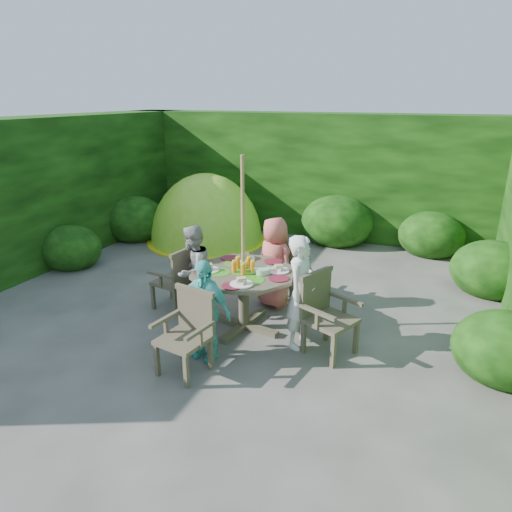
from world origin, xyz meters
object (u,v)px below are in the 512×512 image
at_px(child_back, 275,263).
at_px(parasol_pole, 243,247).
at_px(garden_chair_front, 188,331).
at_px(child_front, 204,310).
at_px(patio_table, 244,280).
at_px(child_left, 193,271).
at_px(dome_tent, 207,241).
at_px(garden_chair_left, 176,278).
at_px(garden_chair_right, 325,312).
at_px(garden_chair_back, 284,268).
at_px(child_right, 301,292).

bearing_deg(child_back, parasol_pole, 105.65).
bearing_deg(garden_chair_front, child_front, 91.39).
xyz_separation_m(patio_table, child_left, (-0.80, 0.12, -0.04)).
bearing_deg(garden_chair_front, dome_tent, 126.05).
relative_size(garden_chair_front, child_back, 0.68).
bearing_deg(garden_chair_left, child_back, 125.20).
bearing_deg(child_front, garden_chair_right, 37.12).
height_order(patio_table, child_front, child_front).
distance_m(garden_chair_left, garden_chair_back, 1.56).
height_order(parasol_pole, child_left, parasol_pole).
distance_m(garden_chair_right, garden_chair_back, 1.55).
bearing_deg(patio_table, child_back, 81.97).
relative_size(garden_chair_front, child_front, 0.74).
height_order(patio_table, garden_chair_right, patio_table).
bearing_deg(child_back, child_right, 150.65).
distance_m(child_right, child_left, 1.60).
height_order(garden_chair_right, dome_tent, dome_tent).
relative_size(child_right, child_front, 1.16).
xyz_separation_m(patio_table, child_right, (0.79, -0.12, 0.02)).
bearing_deg(child_front, child_right, 45.41).
height_order(garden_chair_back, child_right, child_right).
xyz_separation_m(patio_table, garden_chair_front, (-0.16, -1.09, -0.19)).
bearing_deg(garden_chair_left, child_front, 53.34).
relative_size(garden_chair_back, dome_tent, 0.31).
xyz_separation_m(parasol_pole, garden_chair_right, (1.09, -0.14, -0.61)).
bearing_deg(garden_chair_left, garden_chair_front, 44.35).
relative_size(garden_chair_left, child_back, 0.67).
distance_m(patio_table, child_back, 0.80).
bearing_deg(child_front, child_left, 135.41).
xyz_separation_m(garden_chair_right, dome_tent, (-3.34, 3.22, -0.49)).
relative_size(garden_chair_right, child_front, 0.78).
distance_m(parasol_pole, child_back, 0.92).
height_order(parasol_pole, garden_chair_right, parasol_pole).
distance_m(child_left, child_front, 1.13).
distance_m(garden_chair_front, child_front, 0.33).
relative_size(patio_table, child_left, 1.23).
distance_m(patio_table, child_left, 0.81).
height_order(garden_chair_front, child_front, child_front).
xyz_separation_m(garden_chair_left, garden_chair_front, (0.93, -1.25, 0.01)).
xyz_separation_m(garden_chair_back, child_left, (-0.95, -0.98, 0.16)).
height_order(garden_chair_right, garden_chair_back, garden_chair_right).
bearing_deg(garden_chair_back, garden_chair_right, 138.57).
relative_size(garden_chair_front, dome_tent, 0.31).
xyz_separation_m(patio_table, dome_tent, (-2.25, 3.08, -0.66)).
relative_size(garden_chair_left, child_left, 0.69).
bearing_deg(parasol_pole, child_back, 81.64).
relative_size(child_right, child_back, 1.06).
relative_size(parasol_pole, dome_tent, 0.80).
bearing_deg(garden_chair_front, garden_chair_right, 46.73).
relative_size(patio_table, garden_chair_front, 1.75).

